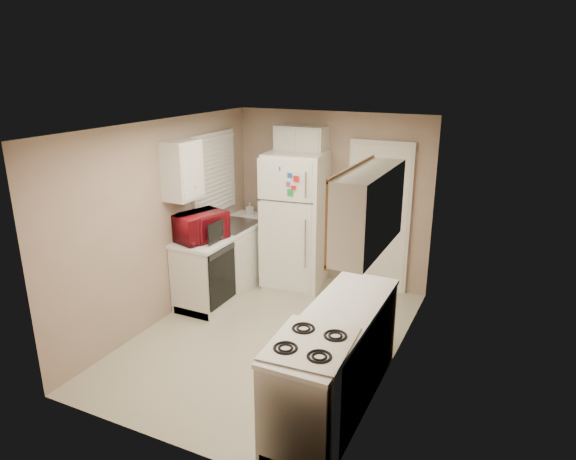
% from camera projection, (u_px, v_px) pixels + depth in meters
% --- Properties ---
extents(floor, '(3.80, 3.80, 0.00)m').
position_uv_depth(floor, '(269.00, 337.00, 5.90)').
color(floor, beige).
rests_on(floor, ground).
extents(ceiling, '(3.80, 3.80, 0.00)m').
position_uv_depth(ceiling, '(267.00, 126.00, 5.16)').
color(ceiling, white).
rests_on(ceiling, floor).
extents(wall_left, '(3.80, 3.80, 0.00)m').
position_uv_depth(wall_left, '(164.00, 222.00, 6.10)').
color(wall_left, tan).
rests_on(wall_left, floor).
extents(wall_right, '(3.80, 3.80, 0.00)m').
position_uv_depth(wall_right, '(396.00, 259.00, 4.96)').
color(wall_right, tan).
rests_on(wall_right, floor).
extents(wall_back, '(2.80, 2.80, 0.00)m').
position_uv_depth(wall_back, '(331.00, 199.00, 7.16)').
color(wall_back, tan).
rests_on(wall_back, floor).
extents(wall_front, '(2.80, 2.80, 0.00)m').
position_uv_depth(wall_front, '(152.00, 311.00, 3.90)').
color(wall_front, tan).
rests_on(wall_front, floor).
extents(left_counter, '(0.60, 1.80, 0.90)m').
position_uv_depth(left_counter, '(228.00, 260.00, 6.98)').
color(left_counter, silver).
rests_on(left_counter, floor).
extents(dishwasher, '(0.03, 0.58, 0.72)m').
position_uv_depth(dishwasher, '(222.00, 277.00, 6.34)').
color(dishwasher, black).
rests_on(dishwasher, floor).
extents(sink, '(0.54, 0.74, 0.16)m').
position_uv_depth(sink, '(233.00, 228.00, 6.99)').
color(sink, gray).
rests_on(sink, left_counter).
extents(microwave, '(0.70, 0.52, 0.41)m').
position_uv_depth(microwave, '(200.00, 228.00, 6.37)').
color(microwave, maroon).
rests_on(microwave, left_counter).
extents(soap_bottle, '(0.10, 0.10, 0.18)m').
position_uv_depth(soap_bottle, '(250.00, 208.00, 7.45)').
color(soap_bottle, white).
rests_on(soap_bottle, left_counter).
extents(window_blinds, '(0.10, 0.98, 1.08)m').
position_uv_depth(window_blinds, '(214.00, 173.00, 6.86)').
color(window_blinds, silver).
rests_on(window_blinds, wall_left).
extents(upper_cabinet_left, '(0.30, 0.45, 0.70)m').
position_uv_depth(upper_cabinet_left, '(182.00, 170.00, 6.04)').
color(upper_cabinet_left, silver).
rests_on(upper_cabinet_left, wall_left).
extents(refrigerator, '(0.86, 0.84, 1.88)m').
position_uv_depth(refrigerator, '(297.00, 220.00, 7.07)').
color(refrigerator, white).
rests_on(refrigerator, floor).
extents(cabinet_over_fridge, '(0.70, 0.30, 0.40)m').
position_uv_depth(cabinet_over_fridge, '(301.00, 141.00, 6.95)').
color(cabinet_over_fridge, silver).
rests_on(cabinet_over_fridge, wall_back).
extents(interior_door, '(0.86, 0.06, 2.08)m').
position_uv_depth(interior_door, '(378.00, 218.00, 6.89)').
color(interior_door, white).
rests_on(interior_door, floor).
extents(right_counter, '(0.60, 2.00, 0.90)m').
position_uv_depth(right_counter, '(336.00, 360.00, 4.62)').
color(right_counter, silver).
rests_on(right_counter, floor).
extents(stove, '(0.66, 0.80, 0.93)m').
position_uv_depth(stove, '(310.00, 391.00, 4.16)').
color(stove, white).
rests_on(stove, floor).
extents(upper_cabinet_right, '(0.30, 1.20, 0.70)m').
position_uv_depth(upper_cabinet_right, '(369.00, 210.00, 4.40)').
color(upper_cabinet_right, silver).
rests_on(upper_cabinet_right, wall_right).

